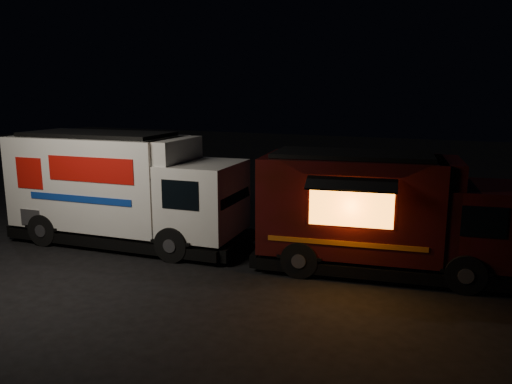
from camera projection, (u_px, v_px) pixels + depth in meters
The scene contains 3 objects.
ground at pixel (183, 259), 13.95m from camera, with size 80.00×80.00×0.00m, color black.
white_truck at pixel (128, 189), 15.15m from camera, with size 7.46×2.54×3.38m, color silver, non-canonical shape.
red_truck at pixel (385, 213), 12.78m from camera, with size 6.61×2.43×3.08m, color #390A0D, non-canonical shape.
Camera 1 is at (7.35, -11.27, 4.60)m, focal length 35.00 mm.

